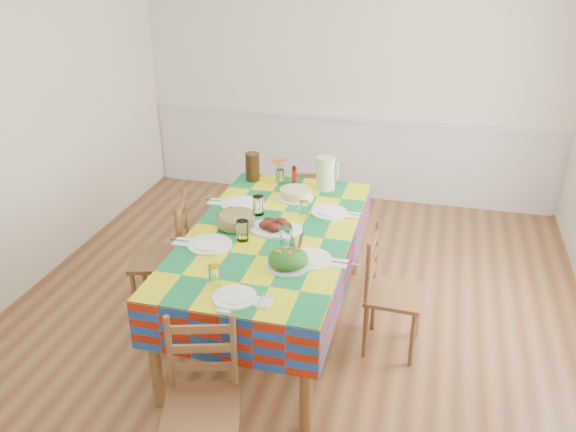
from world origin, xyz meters
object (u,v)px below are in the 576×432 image
(tea_pitcher, at_px, (253,167))
(chair_right, at_px, (389,293))
(green_pitcher, at_px, (326,173))
(chair_far, at_px, (313,207))
(chair_left, at_px, (166,258))
(meat_platter, at_px, (275,226))
(chair_near, at_px, (202,402))
(dining_table, at_px, (272,243))

(tea_pitcher, xyz_separation_m, chair_right, (1.27, -0.90, -0.49))
(tea_pitcher, bearing_deg, chair_right, -35.46)
(green_pitcher, distance_m, chair_far, 0.73)
(green_pitcher, bearing_deg, chair_right, -53.88)
(green_pitcher, xyz_separation_m, tea_pitcher, (-0.63, 0.03, -0.02))
(tea_pitcher, xyz_separation_m, chair_left, (-0.42, -0.89, -0.45))
(meat_platter, relative_size, chair_near, 0.43)
(dining_table, height_order, chair_right, chair_right)
(dining_table, relative_size, green_pitcher, 7.85)
(chair_right, bearing_deg, green_pitcher, 38.66)
(dining_table, xyz_separation_m, chair_far, (0.01, 1.34, -0.30))
(meat_platter, height_order, chair_right, chair_right)
(green_pitcher, relative_size, tea_pitcher, 1.13)
(chair_left, height_order, chair_right, chair_left)
(green_pitcher, height_order, chair_far, green_pitcher)
(green_pitcher, height_order, chair_right, green_pitcher)
(dining_table, bearing_deg, tea_pitcher, 114.93)
(tea_pitcher, relative_size, chair_right, 0.26)
(chair_near, bearing_deg, chair_left, 105.01)
(meat_platter, height_order, tea_pitcher, tea_pitcher)
(green_pitcher, distance_m, chair_near, 2.28)
(dining_table, height_order, meat_platter, meat_platter)
(tea_pitcher, height_order, chair_near, tea_pitcher)
(chair_far, bearing_deg, meat_platter, 75.55)
(meat_platter, distance_m, green_pitcher, 0.87)
(meat_platter, bearing_deg, dining_table, -120.28)
(dining_table, distance_m, chair_far, 1.37)
(green_pitcher, relative_size, chair_far, 0.31)
(green_pitcher, xyz_separation_m, chair_right, (0.63, -0.87, -0.51))
(dining_table, bearing_deg, meat_platter, 59.72)
(meat_platter, bearing_deg, chair_near, -91.29)
(chair_near, xyz_separation_m, chair_left, (-0.83, 1.35, 0.04))
(chair_right, bearing_deg, chair_far, 34.60)
(dining_table, relative_size, chair_far, 2.44)
(dining_table, relative_size, chair_near, 2.31)
(dining_table, xyz_separation_m, green_pitcher, (0.21, 0.87, 0.23))
(tea_pitcher, height_order, chair_right, tea_pitcher)
(chair_near, distance_m, chair_far, 2.68)
(tea_pitcher, bearing_deg, green_pitcher, -2.98)
(dining_table, height_order, green_pitcher, green_pitcher)
(dining_table, height_order, chair_left, chair_left)
(chair_near, distance_m, chair_left, 1.59)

